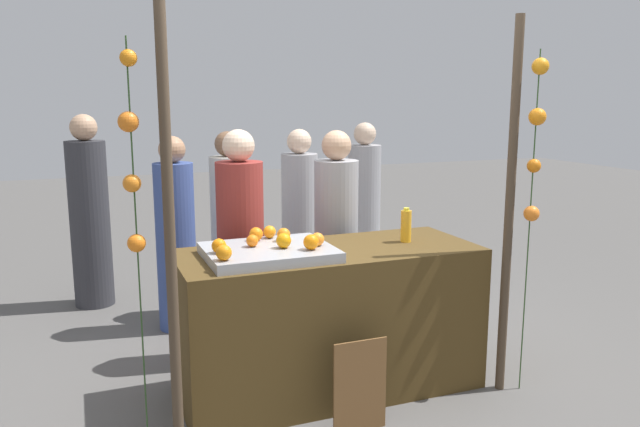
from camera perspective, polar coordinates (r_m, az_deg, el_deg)
The scene contains 25 objects.
ground_plane at distance 4.17m, azimuth 0.78°, elevation -15.59°, with size 24.00×24.00×0.00m, color #565451.
stall_counter at distance 3.99m, azimuth 0.80°, elevation -9.69°, with size 1.87×0.76×0.91m, color #4C3819.
orange_tray at distance 3.67m, azimuth -4.73°, elevation -3.57°, with size 0.74×0.58×0.06m, color #9EA0A5.
orange_0 at distance 3.58m, azimuth -0.82°, elevation -2.64°, with size 0.09×0.09×0.09m, color orange.
orange_1 at distance 3.55m, azimuth -9.25°, elevation -2.94°, with size 0.08×0.08×0.08m, color orange.
orange_2 at distance 3.89m, azimuth -4.64°, elevation -1.69°, with size 0.08×0.08×0.08m, color orange.
orange_3 at distance 3.39m, azimuth -8.80°, elevation -3.57°, with size 0.09×0.09×0.09m, color orange.
orange_4 at distance 3.80m, azimuth -3.35°, elevation -1.94°, with size 0.08×0.08×0.08m, color orange.
orange_5 at distance 3.83m, azimuth -5.88°, elevation -1.89°, with size 0.08×0.08×0.08m, color orange.
orange_6 at distance 3.63m, azimuth -3.35°, elevation -2.50°, with size 0.09×0.09×0.09m, color orange.
orange_7 at distance 3.68m, azimuth -0.24°, elevation -2.38°, with size 0.08×0.08×0.08m, color orange.
orange_8 at distance 3.68m, azimuth -6.24°, elevation -2.48°, with size 0.07×0.07×0.07m, color orange.
juice_bottle at distance 4.07m, azimuth 7.89°, elevation -1.12°, with size 0.07×0.07×0.22m.
chalkboard_sign at distance 3.58m, azimuth 3.63°, elevation -15.57°, with size 0.32×0.03×0.55m.
vendor_left at distance 4.38m, azimuth -7.25°, elevation -3.76°, with size 0.33×0.33×1.63m.
vendor_right at distance 4.62m, azimuth 1.48°, elevation -3.06°, with size 0.32×0.32×1.61m.
crowd_person_0 at distance 5.06m, azimuth -13.08°, elevation -2.45°, with size 0.31×0.31×1.55m.
crowd_person_1 at distance 6.11m, azimuth 4.04°, elevation 0.28°, with size 0.32×0.32×1.60m.
crowd_person_2 at distance 5.84m, azimuth -20.35°, elevation -0.40°, with size 0.34×0.34×1.70m.
crowd_person_3 at distance 5.46m, azimuth -1.87°, elevation -1.10°, with size 0.32×0.32×1.57m.
crowd_person_4 at distance 5.36m, azimuth -8.29°, elevation -1.48°, with size 0.31×0.31×1.56m.
canopy_post_left at distance 3.14m, azimuth -13.59°, elevation -2.23°, with size 0.06×0.06×2.31m, color #473828.
canopy_post_right at distance 3.96m, azimuth 16.96°, elevation 0.20°, with size 0.06×0.06×2.31m, color #473828.
garland_strand_left at distance 3.08m, azimuth -16.88°, elevation 4.64°, with size 0.10×0.10×2.12m.
garland_strand_right at distance 3.94m, azimuth 19.18°, elevation 6.49°, with size 0.10×0.10×2.12m.
Camera 1 is at (-1.42, -3.46, 1.84)m, focal length 34.92 mm.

